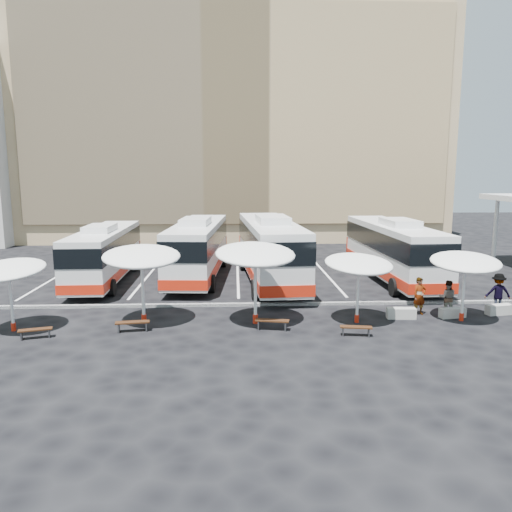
{
  "coord_description": "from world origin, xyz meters",
  "views": [
    {
      "loc": [
        -0.18,
        -24.54,
        6.83
      ],
      "look_at": [
        1.0,
        3.0,
        2.2
      ],
      "focal_mm": 35.0,
      "sensor_mm": 36.0,
      "label": 1
    }
  ],
  "objects_px": {
    "bus_1": "(198,247)",
    "sunshade_3": "(359,264)",
    "bus_3": "(393,248)",
    "conc_bench_1": "(452,313)",
    "passenger_1": "(448,298)",
    "sunshade_1": "(142,257)",
    "sunshade_0": "(9,270)",
    "sunshade_4": "(465,262)",
    "bus_0": "(105,252)",
    "bus_2": "(270,247)",
    "sunshade_2": "(255,254)",
    "wood_bench_3": "(356,329)",
    "passenger_3": "(498,292)",
    "passenger_0": "(419,296)",
    "wood_bench_0": "(35,331)",
    "conc_bench_2": "(499,310)",
    "wood_bench_2": "(272,322)",
    "conc_bench_0": "(401,313)",
    "wood_bench_1": "(133,324)"
  },
  "relations": [
    {
      "from": "bus_1",
      "to": "sunshade_3",
      "type": "relative_size",
      "value": 3.36
    },
    {
      "from": "bus_3",
      "to": "conc_bench_1",
      "type": "relative_size",
      "value": 10.26
    },
    {
      "from": "bus_3",
      "to": "passenger_1",
      "type": "bearing_deg",
      "value": -90.06
    },
    {
      "from": "sunshade_1",
      "to": "sunshade_3",
      "type": "relative_size",
      "value": 1.1
    },
    {
      "from": "sunshade_0",
      "to": "sunshade_4",
      "type": "xyz_separation_m",
      "value": [
        20.22,
        0.65,
        0.06
      ]
    },
    {
      "from": "conc_bench_1",
      "to": "bus_0",
      "type": "bearing_deg",
      "value": 154.67
    },
    {
      "from": "sunshade_0",
      "to": "bus_2",
      "type": "bearing_deg",
      "value": 38.71
    },
    {
      "from": "sunshade_2",
      "to": "bus_1",
      "type": "bearing_deg",
      "value": 107.74
    },
    {
      "from": "wood_bench_3",
      "to": "conc_bench_1",
      "type": "distance_m",
      "value": 5.8
    },
    {
      "from": "bus_3",
      "to": "passenger_3",
      "type": "height_order",
      "value": "bus_3"
    },
    {
      "from": "bus_2",
      "to": "passenger_0",
      "type": "distance_m",
      "value": 10.35
    },
    {
      "from": "sunshade_4",
      "to": "wood_bench_3",
      "type": "relative_size",
      "value": 2.65
    },
    {
      "from": "wood_bench_0",
      "to": "passenger_1",
      "type": "bearing_deg",
      "value": 8.3
    },
    {
      "from": "sunshade_2",
      "to": "wood_bench_0",
      "type": "xyz_separation_m",
      "value": [
        -9.24,
        -1.71,
        -2.89
      ]
    },
    {
      "from": "sunshade_1",
      "to": "passenger_3",
      "type": "distance_m",
      "value": 17.46
    },
    {
      "from": "bus_1",
      "to": "passenger_0",
      "type": "xyz_separation_m",
      "value": [
        11.3,
        -9.22,
        -1.13
      ]
    },
    {
      "from": "bus_0",
      "to": "bus_2",
      "type": "distance_m",
      "value": 10.37
    },
    {
      "from": "bus_0",
      "to": "sunshade_2",
      "type": "bearing_deg",
      "value": -46.71
    },
    {
      "from": "wood_bench_0",
      "to": "conc_bench_2",
      "type": "distance_m",
      "value": 21.32
    },
    {
      "from": "wood_bench_2",
      "to": "conc_bench_0",
      "type": "xyz_separation_m",
      "value": [
        6.23,
        1.47,
        -0.1
      ]
    },
    {
      "from": "bus_1",
      "to": "wood_bench_3",
      "type": "xyz_separation_m",
      "value": [
        7.47,
        -12.27,
        -1.74
      ]
    },
    {
      "from": "sunshade_0",
      "to": "wood_bench_1",
      "type": "xyz_separation_m",
      "value": [
        5.21,
        -0.31,
        -2.36
      ]
    },
    {
      "from": "wood_bench_3",
      "to": "conc_bench_0",
      "type": "distance_m",
      "value": 3.68
    },
    {
      "from": "passenger_0",
      "to": "bus_2",
      "type": "bearing_deg",
      "value": 116.19
    },
    {
      "from": "sunshade_0",
      "to": "wood_bench_0",
      "type": "distance_m",
      "value": 2.95
    },
    {
      "from": "conc_bench_1",
      "to": "conc_bench_2",
      "type": "distance_m",
      "value": 2.53
    },
    {
      "from": "sunshade_1",
      "to": "wood_bench_1",
      "type": "xyz_separation_m",
      "value": [
        -0.27,
        -1.24,
        -2.75
      ]
    },
    {
      "from": "wood_bench_1",
      "to": "passenger_0",
      "type": "xyz_separation_m",
      "value": [
        13.38,
        2.06,
        0.58
      ]
    },
    {
      "from": "sunshade_1",
      "to": "sunshade_4",
      "type": "height_order",
      "value": "sunshade_1"
    },
    {
      "from": "wood_bench_2",
      "to": "conc_bench_1",
      "type": "relative_size",
      "value": 1.23
    },
    {
      "from": "wood_bench_0",
      "to": "passenger_0",
      "type": "xyz_separation_m",
      "value": [
        17.24,
        2.81,
        0.61
      ]
    },
    {
      "from": "sunshade_2",
      "to": "wood_bench_2",
      "type": "distance_m",
      "value": 3.1
    },
    {
      "from": "wood_bench_2",
      "to": "conc_bench_2",
      "type": "height_order",
      "value": "conc_bench_2"
    },
    {
      "from": "bus_0",
      "to": "sunshade_2",
      "type": "distance_m",
      "value": 13.04
    },
    {
      "from": "passenger_3",
      "to": "bus_1",
      "type": "bearing_deg",
      "value": -19.57
    },
    {
      "from": "wood_bench_3",
      "to": "conc_bench_2",
      "type": "relative_size",
      "value": 1.05
    },
    {
      "from": "conc_bench_2",
      "to": "conc_bench_1",
      "type": "bearing_deg",
      "value": -170.71
    },
    {
      "from": "bus_0",
      "to": "sunshade_4",
      "type": "relative_size",
      "value": 3.2
    },
    {
      "from": "sunshade_2",
      "to": "sunshade_4",
      "type": "bearing_deg",
      "value": 0.05
    },
    {
      "from": "sunshade_0",
      "to": "wood_bench_1",
      "type": "distance_m",
      "value": 5.73
    },
    {
      "from": "conc_bench_1",
      "to": "passenger_0",
      "type": "xyz_separation_m",
      "value": [
        -1.42,
        0.57,
        0.69
      ]
    },
    {
      "from": "conc_bench_1",
      "to": "bus_1",
      "type": "bearing_deg",
      "value": 142.4
    },
    {
      "from": "sunshade_3",
      "to": "sunshade_4",
      "type": "xyz_separation_m",
      "value": [
        4.94,
        0.06,
        0.04
      ]
    },
    {
      "from": "bus_1",
      "to": "wood_bench_0",
      "type": "height_order",
      "value": "bus_1"
    },
    {
      "from": "conc_bench_1",
      "to": "passenger_1",
      "type": "xyz_separation_m",
      "value": [
        -0.06,
        0.48,
        0.62
      ]
    },
    {
      "from": "bus_2",
      "to": "wood_bench_0",
      "type": "bearing_deg",
      "value": -138.56
    },
    {
      "from": "passenger_1",
      "to": "passenger_3",
      "type": "xyz_separation_m",
      "value": [
        2.81,
        0.61,
        0.09
      ]
    },
    {
      "from": "bus_1",
      "to": "wood_bench_2",
      "type": "relative_size",
      "value": 8.37
    },
    {
      "from": "bus_0",
      "to": "sunshade_3",
      "type": "bearing_deg",
      "value": -35.22
    },
    {
      "from": "bus_3",
      "to": "wood_bench_0",
      "type": "xyz_separation_m",
      "value": [
        -18.35,
        -10.65,
        -1.74
      ]
    }
  ]
}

